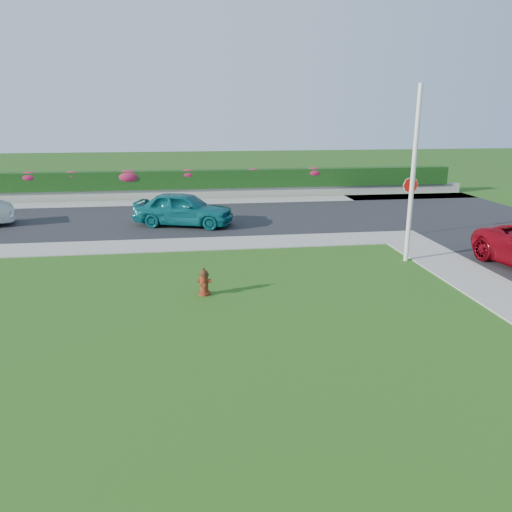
{
  "coord_description": "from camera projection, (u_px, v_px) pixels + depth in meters",
  "views": [
    {
      "loc": [
        -1.89,
        -10.46,
        5.07
      ],
      "look_at": [
        0.11,
        3.92,
        0.9
      ],
      "focal_mm": 35.0,
      "sensor_mm": 36.0,
      "label": 1
    }
  ],
  "objects": [
    {
      "name": "retaining_wall",
      "position": [
        201.0,
        193.0,
        30.91
      ],
      "size": [
        34.0,
        0.4,
        0.6
      ],
      "primitive_type": "cube",
      "color": "gray",
      "rests_on": "ground"
    },
    {
      "name": "sidewalk_beyond",
      "position": [
        202.0,
        202.0,
        29.56
      ],
      "size": [
        34.0,
        2.0,
        0.04
      ],
      "primitive_type": "cube",
      "color": "gray",
      "rests_on": "ground"
    },
    {
      "name": "flower_clump_d",
      "position": [
        188.0,
        174.0,
        30.48
      ],
      "size": [
        1.21,
        0.78,
        0.6
      ],
      "primitive_type": "ellipsoid",
      "color": "#AB1D3D",
      "rests_on": "hedge"
    },
    {
      "name": "flower_clump_b",
      "position": [
        72.0,
        176.0,
        29.57
      ],
      "size": [
        1.11,
        0.71,
        0.55
      ],
      "primitive_type": "ellipsoid",
      "color": "#AB1D3D",
      "rests_on": "hedge"
    },
    {
      "name": "curb_corner",
      "position": [
        400.0,
        237.0,
        21.1
      ],
      "size": [
        2.0,
        2.0,
        0.04
      ],
      "primitive_type": "cube",
      "color": "gray",
      "rests_on": "ground"
    },
    {
      "name": "hedge",
      "position": [
        201.0,
        179.0,
        30.77
      ],
      "size": [
        32.0,
        0.9,
        1.1
      ],
      "primitive_type": "cube",
      "color": "black",
      "rests_on": "retaining_wall"
    },
    {
      "name": "stop_sign",
      "position": [
        410.0,
        193.0,
        20.87
      ],
      "size": [
        0.69,
        0.06,
        2.52
      ],
      "rotation": [
        0.0,
        0.0,
        -0.34
      ],
      "color": "slate",
      "rests_on": "ground"
    },
    {
      "name": "flower_clump_f",
      "position": [
        314.0,
        173.0,
        31.53
      ],
      "size": [
        1.28,
        0.82,
        0.64
      ],
      "primitive_type": "ellipsoid",
      "color": "#AB1D3D",
      "rests_on": "hedge"
    },
    {
      "name": "sidewalk_far",
      "position": [
        82.0,
        248.0,
        19.37
      ],
      "size": [
        24.0,
        2.0,
        0.04
      ],
      "primitive_type": "cube",
      "color": "gray",
      "rests_on": "ground"
    },
    {
      "name": "street_far",
      "position": [
        124.0,
        221.0,
        24.27
      ],
      "size": [
        26.0,
        8.0,
        0.04
      ],
      "primitive_type": "cube",
      "color": "black",
      "rests_on": "ground"
    },
    {
      "name": "flower_clump_e",
      "position": [
        253.0,
        173.0,
        31.01
      ],
      "size": [
        1.06,
        0.68,
        0.53
      ],
      "primitive_type": "ellipsoid",
      "color": "#AB1D3D",
      "rests_on": "hedge"
    },
    {
      "name": "sedan_teal",
      "position": [
        184.0,
        209.0,
        22.99
      ],
      "size": [
        4.91,
        3.18,
        1.56
      ],
      "primitive_type": "imported",
      "rotation": [
        0.0,
        0.0,
        1.25
      ],
      "color": "#0D5E63",
      "rests_on": "street_far"
    },
    {
      "name": "utility_pole",
      "position": [
        413.0,
        176.0,
        16.97
      ],
      "size": [
        0.16,
        0.16,
        6.01
      ],
      "primitive_type": "cylinder",
      "color": "silver",
      "rests_on": "ground"
    },
    {
      "name": "ground",
      "position": [
        274.0,
        339.0,
        11.61
      ],
      "size": [
        120.0,
        120.0,
        0.0
      ],
      "primitive_type": "plane",
      "color": "black",
      "rests_on": "ground"
    },
    {
      "name": "flower_clump_c",
      "position": [
        129.0,
        176.0,
        30.03
      ],
      "size": [
        1.56,
        1.0,
        0.78
      ],
      "primitive_type": "ellipsoid",
      "color": "#AB1D3D",
      "rests_on": "hedge"
    },
    {
      "name": "flower_clump_a",
      "position": [
        30.0,
        177.0,
        29.26
      ],
      "size": [
        1.27,
        0.82,
        0.64
      ],
      "primitive_type": "ellipsoid",
      "color": "#AB1D3D",
      "rests_on": "hedge"
    },
    {
      "name": "fire_hydrant",
      "position": [
        204.0,
        282.0,
        14.35
      ],
      "size": [
        0.42,
        0.4,
        0.81
      ],
      "rotation": [
        0.0,
        0.0,
        -0.21
      ],
      "color": "#4A210B",
      "rests_on": "ground"
    }
  ]
}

